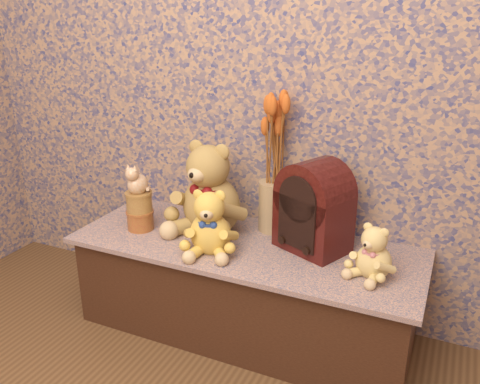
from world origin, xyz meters
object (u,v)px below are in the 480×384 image
object	(u,v)px
cathedral_radio	(314,206)
teddy_large	(211,183)
ceramic_vase	(274,206)
teddy_small	(375,249)
teddy_medium	(210,218)
cat_figurine	(137,178)
biscuit_tin_lower	(140,220)

from	to	relation	value
cathedral_radio	teddy_large	bearing A→B (deg)	-156.15
teddy_large	cathedral_radio	xyz separation A→B (m)	(0.45, 0.00, -0.03)
ceramic_vase	teddy_small	bearing A→B (deg)	-25.76
teddy_medium	ceramic_vase	bearing A→B (deg)	44.55
teddy_medium	cat_figurine	distance (m)	0.39
teddy_small	ceramic_vase	bearing A→B (deg)	178.10
cat_figurine	teddy_medium	bearing A→B (deg)	-6.17
teddy_large	biscuit_tin_lower	xyz separation A→B (m)	(-0.28, -0.13, -0.17)
teddy_large	ceramic_vase	size ratio (longest dim) A/B	1.94
teddy_small	cat_figurine	distance (m)	1.00
teddy_medium	cat_figurine	xyz separation A→B (m)	(-0.37, 0.06, 0.10)
teddy_large	teddy_medium	distance (m)	0.22
teddy_medium	cathedral_radio	size ratio (longest dim) A/B	0.75
teddy_medium	ceramic_vase	xyz separation A→B (m)	(0.15, 0.29, -0.03)
teddy_large	biscuit_tin_lower	size ratio (longest dim) A/B	3.71
teddy_medium	biscuit_tin_lower	xyz separation A→B (m)	(-0.37, 0.06, -0.10)
teddy_large	teddy_small	xyz separation A→B (m)	(0.71, -0.12, -0.10)
cat_figurine	teddy_small	bearing A→B (deg)	2.97
cathedral_radio	cat_figurine	bearing A→B (deg)	-146.25
teddy_large	ceramic_vase	xyz separation A→B (m)	(0.24, 0.10, -0.10)
teddy_small	cat_figurine	world-z (taller)	cat_figurine
teddy_large	teddy_medium	xyz separation A→B (m)	(0.09, -0.18, -0.07)
ceramic_vase	cat_figurine	world-z (taller)	cat_figurine
teddy_large	biscuit_tin_lower	bearing A→B (deg)	-146.78
cathedral_radio	biscuit_tin_lower	bearing A→B (deg)	-146.25
teddy_medium	teddy_small	world-z (taller)	teddy_medium
cat_figurine	teddy_large	bearing A→B (deg)	26.94
teddy_small	cathedral_radio	size ratio (longest dim) A/B	0.58
teddy_medium	cat_figurine	world-z (taller)	cat_figurine
cathedral_radio	teddy_medium	bearing A→B (deg)	-128.91
ceramic_vase	cathedral_radio	bearing A→B (deg)	-26.96
ceramic_vase	biscuit_tin_lower	world-z (taller)	ceramic_vase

